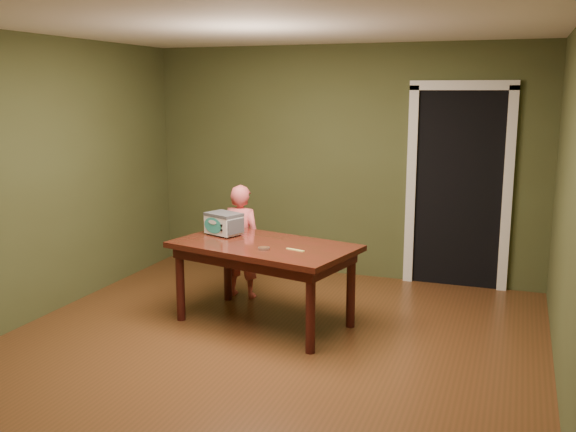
# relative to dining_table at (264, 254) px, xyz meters

# --- Properties ---
(floor) EXTENTS (5.00, 5.00, 0.00)m
(floor) POSITION_rel_dining_table_xyz_m (0.21, -0.68, -0.65)
(floor) COLOR brown
(floor) RESTS_ON ground
(room_shell) EXTENTS (4.52, 5.02, 2.61)m
(room_shell) POSITION_rel_dining_table_xyz_m (0.21, -0.68, 1.06)
(room_shell) COLOR #454E29
(room_shell) RESTS_ON ground
(doorway) EXTENTS (1.10, 0.66, 2.25)m
(doorway) POSITION_rel_dining_table_xyz_m (1.51, 2.11, 0.41)
(doorway) COLOR black
(doorway) RESTS_ON ground
(dining_table) EXTENTS (1.76, 1.24, 0.75)m
(dining_table) POSITION_rel_dining_table_xyz_m (0.00, 0.00, 0.00)
(dining_table) COLOR #3C190D
(dining_table) RESTS_ON floor
(toy_oven) EXTENTS (0.39, 0.33, 0.21)m
(toy_oven) POSITION_rel_dining_table_xyz_m (-0.49, 0.21, 0.21)
(toy_oven) COLOR #4C4F54
(toy_oven) RESTS_ON dining_table
(baking_pan) EXTENTS (0.10, 0.10, 0.02)m
(baking_pan) POSITION_rel_dining_table_xyz_m (0.08, -0.21, 0.11)
(baking_pan) COLOR silver
(baking_pan) RESTS_ON dining_table
(spatula) EXTENTS (0.18, 0.07, 0.01)m
(spatula) POSITION_rel_dining_table_xyz_m (0.34, -0.13, 0.10)
(spatula) COLOR #E5DA63
(spatula) RESTS_ON dining_table
(child) EXTENTS (0.43, 0.28, 1.17)m
(child) POSITION_rel_dining_table_xyz_m (-0.52, 0.65, -0.07)
(child) COLOR #F16364
(child) RESTS_ON floor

